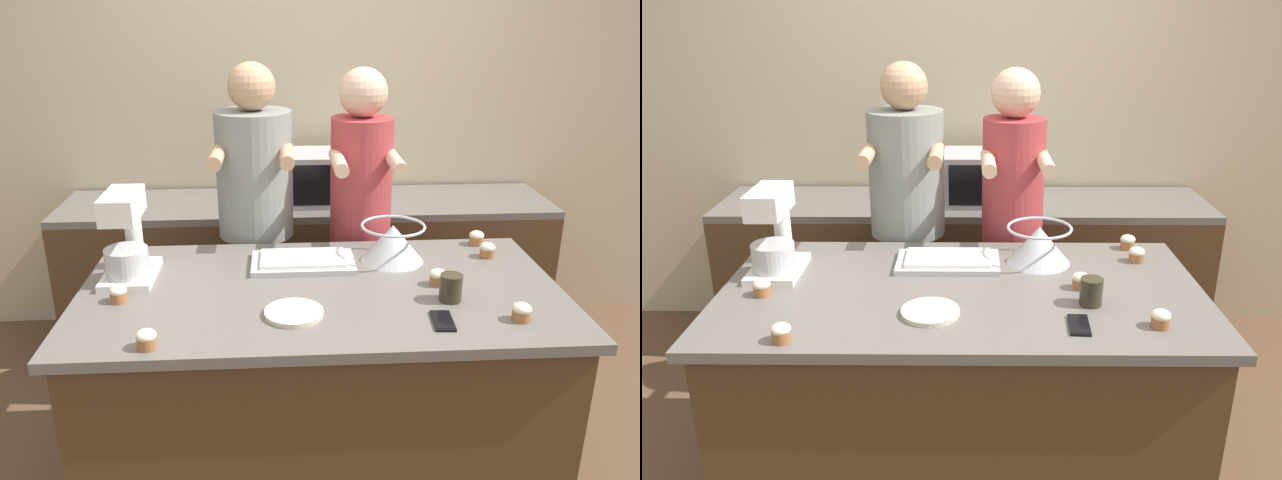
{
  "view_description": "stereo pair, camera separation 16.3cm",
  "coord_description": "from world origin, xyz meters",
  "views": [
    {
      "loc": [
        -0.14,
        -2.19,
        1.94
      ],
      "look_at": [
        0.0,
        0.05,
        1.09
      ],
      "focal_mm": 35.0,
      "sensor_mm": 36.0,
      "label": 1
    },
    {
      "loc": [
        0.02,
        -2.2,
        1.94
      ],
      "look_at": [
        0.0,
        0.05,
        1.09
      ],
      "focal_mm": 35.0,
      "sensor_mm": 36.0,
      "label": 2
    }
  ],
  "objects": [
    {
      "name": "person_left",
      "position": [
        -0.27,
        0.69,
        0.9
      ],
      "size": [
        0.37,
        0.52,
        1.71
      ],
      "color": "brown",
      "rests_on": "ground_plane"
    },
    {
      "name": "mixing_bowl",
      "position": [
        0.32,
        0.26,
        1.0
      ],
      "size": [
        0.28,
        0.28,
        0.16
      ],
      "color": "#BCBCC1",
      "rests_on": "island_counter"
    },
    {
      "name": "cupcake_5",
      "position": [
        -0.58,
        -0.42,
        0.95
      ],
      "size": [
        0.07,
        0.07,
        0.07
      ],
      "color": "#9E6038",
      "rests_on": "island_counter"
    },
    {
      "name": "small_plate",
      "position": [
        -0.11,
        -0.22,
        0.92
      ],
      "size": [
        0.21,
        0.21,
        0.02
      ],
      "color": "beige",
      "rests_on": "island_counter"
    },
    {
      "name": "back_wall",
      "position": [
        0.0,
        1.6,
        1.35
      ],
      "size": [
        10.0,
        0.06,
        2.7
      ],
      "color": "beige",
      "rests_on": "ground_plane"
    },
    {
      "name": "baking_tray",
      "position": [
        -0.06,
        0.23,
        0.93
      ],
      "size": [
        0.43,
        0.25,
        0.04
      ],
      "color": "#BCBCC1",
      "rests_on": "island_counter"
    },
    {
      "name": "cupcake_1",
      "position": [
        0.74,
        0.42,
        0.95
      ],
      "size": [
        0.07,
        0.07,
        0.07
      ],
      "color": "#9E6038",
      "rests_on": "island_counter"
    },
    {
      "name": "stand_mixer",
      "position": [
        -0.76,
        0.14,
        1.07
      ],
      "size": [
        0.2,
        0.3,
        0.36
      ],
      "color": "white",
      "rests_on": "island_counter"
    },
    {
      "name": "cupcake_2",
      "position": [
        -0.75,
        -0.07,
        0.95
      ],
      "size": [
        0.07,
        0.07,
        0.07
      ],
      "color": "#9E6038",
      "rests_on": "island_counter"
    },
    {
      "name": "island_counter",
      "position": [
        0.0,
        0.0,
        0.46
      ],
      "size": [
        1.86,
        0.99,
        0.91
      ],
      "color": "#4C331E",
      "rests_on": "ground_plane"
    },
    {
      "name": "microwave_oven",
      "position": [
        0.15,
        1.25,
        1.03
      ],
      "size": [
        0.53,
        0.36,
        0.28
      ],
      "color": "#B7B7BC",
      "rests_on": "back_counter"
    },
    {
      "name": "ground_plane",
      "position": [
        0.0,
        0.0,
        0.0
      ],
      "size": [
        16.0,
        16.0,
        0.0
      ],
      "primitive_type": "plane",
      "color": "brown"
    },
    {
      "name": "cupcake_4",
      "position": [
        0.74,
        0.27,
        0.95
      ],
      "size": [
        0.07,
        0.07,
        0.07
      ],
      "color": "#9E6038",
      "rests_on": "island_counter"
    },
    {
      "name": "cell_phone",
      "position": [
        0.4,
        -0.31,
        0.92
      ],
      "size": [
        0.08,
        0.15,
        0.01
      ],
      "color": "black",
      "rests_on": "island_counter"
    },
    {
      "name": "cupcake_3",
      "position": [
        0.46,
        0.0,
        0.95
      ],
      "size": [
        0.07,
        0.07,
        0.07
      ],
      "color": "#9E6038",
      "rests_on": "island_counter"
    },
    {
      "name": "drinking_glass",
      "position": [
        0.47,
        -0.14,
        0.97
      ],
      "size": [
        0.08,
        0.08,
        0.1
      ],
      "color": "#332D1E",
      "rests_on": "island_counter"
    },
    {
      "name": "person_right",
      "position": [
        0.24,
        0.69,
        0.91
      ],
      "size": [
        0.32,
        0.49,
        1.68
      ],
      "color": "brown",
      "rests_on": "ground_plane"
    },
    {
      "name": "cupcake_0",
      "position": [
        0.68,
        -0.31,
        0.95
      ],
      "size": [
        0.07,
        0.07,
        0.07
      ],
      "color": "#9E6038",
      "rests_on": "island_counter"
    },
    {
      "name": "back_counter",
      "position": [
        0.0,
        1.25,
        0.44
      ],
      "size": [
        2.8,
        0.6,
        0.89
      ],
      "color": "#4C331E",
      "rests_on": "ground_plane"
    }
  ]
}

